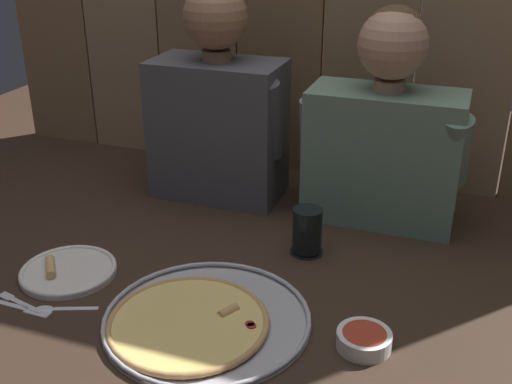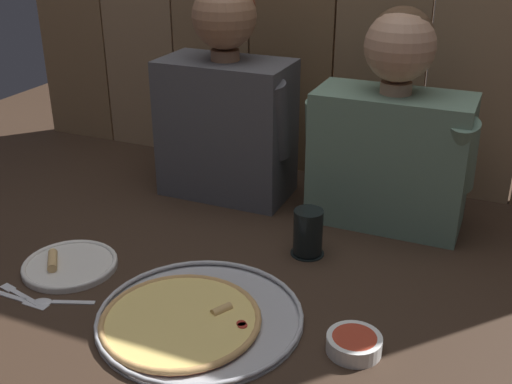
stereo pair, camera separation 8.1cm
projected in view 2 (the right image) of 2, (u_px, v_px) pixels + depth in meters
The scene contains 10 objects.
ground_plane at pixel (241, 279), 1.46m from camera, with size 3.20×3.20×0.00m, color #332319.
pizza_tray at pixel (192, 318), 1.30m from camera, with size 0.44×0.44×0.03m.
dinner_plate at pixel (70, 265), 1.50m from camera, with size 0.22×0.22×0.03m.
drinking_glass at pixel (308, 233), 1.54m from camera, with size 0.08×0.08×0.12m.
dipping_bowl at pixel (354, 343), 1.21m from camera, with size 0.11×0.11×0.03m.
table_fork at pixel (18, 293), 1.40m from camera, with size 0.13×0.04×0.01m.
table_knife at pixel (20, 299), 1.38m from camera, with size 0.16×0.02×0.01m.
table_spoon at pixel (52, 301), 1.37m from camera, with size 0.14×0.07×0.01m.
diner_left at pixel (226, 103), 1.78m from camera, with size 0.41×0.21×0.61m.
diner_right at pixel (392, 132), 1.62m from camera, with size 0.44×0.21×0.57m.
Camera 2 is at (0.52, -1.12, 0.79)m, focal length 43.90 mm.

